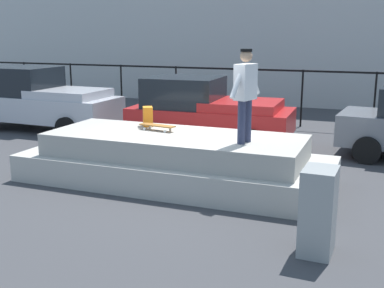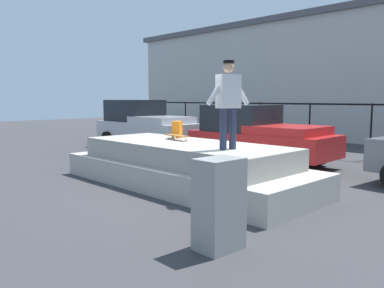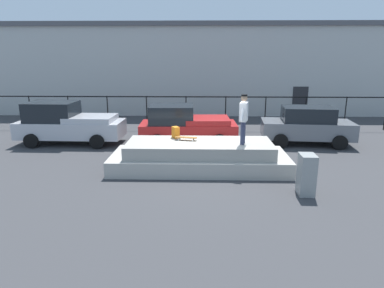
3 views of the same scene
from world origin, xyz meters
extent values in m
plane|color=#38383A|center=(0.00, 0.00, 0.00)|extent=(60.00, 60.00, 0.00)
cube|color=#ADA89E|center=(-0.32, -0.34, 0.27)|extent=(6.26, 2.40, 0.54)
cube|color=#A09B91|center=(-0.32, -0.34, 0.77)|extent=(5.13, 1.97, 0.45)
cylinder|color=#2D334C|center=(1.14, -0.67, 1.39)|extent=(0.14, 0.14, 0.80)
cylinder|color=#2D334C|center=(1.20, -0.46, 1.39)|extent=(0.14, 0.14, 0.80)
cube|color=silver|center=(1.17, -0.56, 2.11)|extent=(0.35, 0.49, 0.64)
cylinder|color=silver|center=(1.10, -0.83, 2.12)|extent=(0.20, 0.43, 0.56)
cylinder|color=silver|center=(1.25, -0.30, 2.12)|extent=(0.20, 0.43, 0.56)
sphere|color=tan|center=(1.17, -0.56, 2.57)|extent=(0.22, 0.22, 0.22)
cylinder|color=black|center=(1.17, -0.56, 2.67)|extent=(0.26, 0.26, 0.05)
cube|color=brown|center=(-0.80, -0.12, 1.10)|extent=(0.81, 0.32, 0.02)
cylinder|color=silver|center=(-0.57, -0.26, 1.02)|extent=(0.06, 0.04, 0.06)
cylinder|color=silver|center=(-0.53, -0.06, 1.02)|extent=(0.06, 0.04, 0.06)
cylinder|color=silver|center=(-1.07, -0.17, 1.02)|extent=(0.06, 0.04, 0.06)
cylinder|color=silver|center=(-1.04, 0.02, 1.02)|extent=(0.06, 0.04, 0.06)
cube|color=orange|center=(-1.21, 0.26, 1.20)|extent=(0.31, 0.34, 0.42)
cube|color=#B7B7BC|center=(-6.25, 3.18, 0.69)|extent=(4.78, 1.88, 0.74)
cube|color=black|center=(-7.08, 3.20, 1.49)|extent=(2.17, 1.68, 0.86)
cube|color=#B7B7BC|center=(-5.30, 3.15, 1.18)|extent=(2.17, 1.73, 0.24)
cylinder|color=black|center=(-7.70, 4.12, 0.32)|extent=(0.64, 0.23, 0.64)
cylinder|color=black|center=(-7.74, 2.31, 0.32)|extent=(0.64, 0.23, 0.64)
cylinder|color=black|center=(-4.76, 4.05, 0.32)|extent=(0.64, 0.23, 0.64)
cylinder|color=black|center=(-4.80, 2.24, 0.32)|extent=(0.64, 0.23, 0.64)
cube|color=#B21E1E|center=(-0.85, 3.34, 0.64)|extent=(4.45, 2.00, 0.64)
cube|color=black|center=(-1.62, 3.31, 1.37)|extent=(2.03, 1.77, 0.82)
cube|color=#B21E1E|center=(0.03, 3.37, 1.08)|extent=(2.04, 1.82, 0.24)
cylinder|color=black|center=(-2.24, 4.23, 0.32)|extent=(0.65, 0.24, 0.64)
cylinder|color=black|center=(-2.17, 2.35, 0.32)|extent=(0.65, 0.24, 0.64)
cylinder|color=black|center=(0.48, 4.33, 0.32)|extent=(0.65, 0.24, 0.64)
cylinder|color=black|center=(0.54, 2.45, 0.32)|extent=(0.65, 0.24, 0.64)
cube|color=slate|center=(4.57, 3.34, 0.69)|extent=(4.17, 2.11, 0.75)
cube|color=black|center=(4.57, 3.34, 1.39)|extent=(2.35, 1.73, 0.65)
cylinder|color=black|center=(3.41, 4.34, 0.32)|extent=(0.66, 0.28, 0.64)
cylinder|color=black|center=(3.25, 2.57, 0.32)|extent=(0.66, 0.28, 0.64)
cylinder|color=black|center=(5.90, 4.11, 0.32)|extent=(0.66, 0.28, 0.64)
cylinder|color=black|center=(5.73, 2.33, 0.32)|extent=(0.66, 0.28, 0.64)
cube|color=gray|center=(2.80, -2.62, 0.60)|extent=(0.46, 0.61, 1.21)
cylinder|color=black|center=(-9.82, 6.58, 0.91)|extent=(0.06, 0.06, 1.82)
cylinder|color=black|center=(-7.64, 6.58, 0.91)|extent=(0.06, 0.06, 1.82)
cylinder|color=black|center=(-5.45, 6.58, 0.91)|extent=(0.06, 0.06, 1.82)
cylinder|color=black|center=(-3.27, 6.58, 0.91)|extent=(0.06, 0.06, 1.82)
cylinder|color=black|center=(-1.09, 6.58, 0.91)|extent=(0.06, 0.06, 1.82)
cylinder|color=black|center=(1.09, 6.58, 0.91)|extent=(0.06, 0.06, 1.82)
cylinder|color=black|center=(3.27, 6.58, 0.91)|extent=(0.06, 0.06, 1.82)
cylinder|color=black|center=(5.45, 6.58, 0.91)|extent=(0.06, 0.06, 1.82)
cylinder|color=black|center=(7.64, 6.58, 0.91)|extent=(0.06, 0.06, 1.82)
cube|color=black|center=(0.00, 6.58, 1.78)|extent=(24.00, 0.04, 0.06)
cube|color=#B2B2AD|center=(0.00, 13.85, 2.91)|extent=(31.63, 6.23, 5.82)
cube|color=#4C4C51|center=(0.00, 13.85, 5.97)|extent=(32.26, 6.54, 0.30)
cube|color=#262628|center=(6.33, 10.73, 1.00)|extent=(1.00, 0.06, 2.00)
camera|label=1|loc=(3.48, -9.04, 2.98)|focal=45.50mm
camera|label=2|loc=(6.14, -6.36, 1.97)|focal=36.84mm
camera|label=3|loc=(-0.29, -11.98, 3.93)|focal=31.70mm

